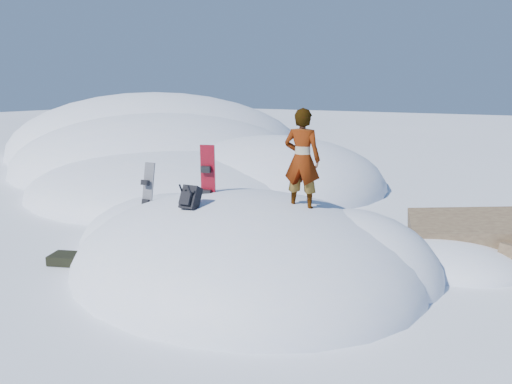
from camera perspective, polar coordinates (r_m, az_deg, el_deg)
The scene contains 9 objects.
ground at distance 9.84m, azimuth -1.49°, elevation -8.91°, with size 120.00×120.00×0.00m, color white.
snow_mound at distance 10.12m, azimuth -1.60°, elevation -8.32°, with size 8.00×6.00×3.00m.
snow_ridge at distance 23.63m, azimuth -10.17°, elevation 3.29°, with size 21.50×18.50×6.40m.
rock_outcrop at distance 11.39m, azimuth 23.35°, elevation -6.91°, with size 4.68×4.41×1.68m.
snowboard_red at distance 9.83m, azimuth -5.54°, elevation 0.94°, with size 0.30×0.20×1.57m.
snowboard_dark at distance 10.58m, azimuth -12.34°, elevation -0.26°, with size 0.26×0.29×1.34m.
backpack at distance 8.88m, azimuth -7.56°, elevation -0.67°, with size 0.32×0.42×0.50m.
gear_pile at distance 10.81m, azimuth -20.38°, elevation -7.08°, with size 0.93×0.73×0.24m.
person at distance 8.89m, azimuth 5.29°, elevation 3.73°, with size 0.66×0.43×1.81m, color slate.
Camera 1 is at (4.93, -7.76, 3.52)m, focal length 35.00 mm.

